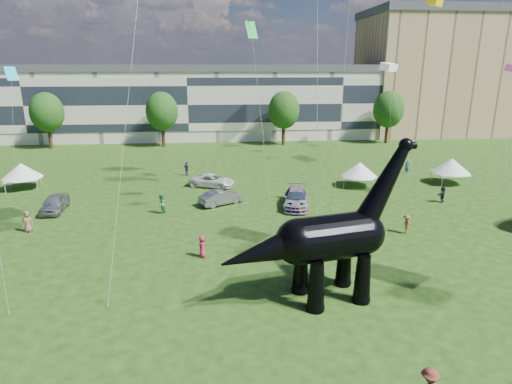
{
  "coord_description": "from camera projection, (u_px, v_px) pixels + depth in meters",
  "views": [
    {
      "loc": [
        -3.04,
        -18.28,
        12.75
      ],
      "look_at": [
        -0.68,
        8.0,
        5.0
      ],
      "focal_mm": 30.0,
      "sensor_mm": 36.0,
      "label": 1
    }
  ],
  "objects": [
    {
      "name": "tree_far_right",
      "position": [
        389.0,
        106.0,
        72.43
      ],
      "size": [
        5.2,
        5.2,
        9.44
      ],
      "color": "#382314",
      "rests_on": "ground"
    },
    {
      "name": "ground",
      "position": [
        284.0,
        333.0,
        21.32
      ],
      "size": [
        220.0,
        220.0,
        0.0
      ],
      "primitive_type": "plane",
      "color": "#16330C",
      "rests_on": "ground"
    },
    {
      "name": "gazebo_left",
      "position": [
        22.0,
        171.0,
        45.87
      ],
      "size": [
        4.95,
        4.95,
        2.85
      ],
      "rotation": [
        0.0,
        0.0,
        0.24
      ],
      "color": "silver",
      "rests_on": "ground"
    },
    {
      "name": "dinosaur_sculpture",
      "position": [
        325.0,
        241.0,
        23.54
      ],
      "size": [
        11.46,
        4.35,
        9.35
      ],
      "rotation": [
        0.0,
        0.0,
        0.23
      ],
      "color": "black",
      "rests_on": "ground"
    },
    {
      "name": "apartment_block",
      "position": [
        436.0,
        76.0,
        83.77
      ],
      "size": [
        28.0,
        18.0,
        22.0
      ],
      "primitive_type": "cube",
      "color": "tan",
      "rests_on": "ground"
    },
    {
      "name": "tree_mid_right",
      "position": [
        284.0,
        107.0,
        70.88
      ],
      "size": [
        5.2,
        5.2,
        9.44
      ],
      "color": "#382314",
      "rests_on": "ground"
    },
    {
      "name": "car_grey",
      "position": [
        221.0,
        197.0,
        40.97
      ],
      "size": [
        4.47,
        3.43,
        1.41
      ],
      "primitive_type": "imported",
      "rotation": [
        0.0,
        0.0,
        2.09
      ],
      "color": "slate",
      "rests_on": "ground"
    },
    {
      "name": "tree_mid_left",
      "position": [
        162.0,
        108.0,
        69.17
      ],
      "size": [
        5.2,
        5.2,
        9.44
      ],
      "color": "#382314",
      "rests_on": "ground"
    },
    {
      "name": "car_white",
      "position": [
        212.0,
        181.0,
        47.03
      ],
      "size": [
        5.51,
        4.04,
        1.39
      ],
      "primitive_type": "imported",
      "rotation": [
        0.0,
        0.0,
        1.18
      ],
      "color": "silver",
      "rests_on": "ground"
    },
    {
      "name": "tree_far_left",
      "position": [
        46.0,
        109.0,
        67.62
      ],
      "size": [
        5.2,
        5.2,
        9.44
      ],
      "color": "#382314",
      "rests_on": "ground"
    },
    {
      "name": "gazebo_near",
      "position": [
        359.0,
        169.0,
        46.85
      ],
      "size": [
        5.12,
        5.12,
        2.73
      ],
      "rotation": [
        0.0,
        0.0,
        -0.4
      ],
      "color": "white",
      "rests_on": "ground"
    },
    {
      "name": "car_dark",
      "position": [
        296.0,
        199.0,
        40.28
      ],
      "size": [
        3.25,
        5.84,
        1.6
      ],
      "primitive_type": "imported",
      "rotation": [
        0.0,
        0.0,
        -0.19
      ],
      "color": "#595960",
      "rests_on": "ground"
    },
    {
      "name": "car_silver",
      "position": [
        54.0,
        203.0,
        39.02
      ],
      "size": [
        2.02,
        4.59,
        1.54
      ],
      "primitive_type": "imported",
      "rotation": [
        0.0,
        0.0,
        0.05
      ],
      "color": "#A5A6AA",
      "rests_on": "ground"
    },
    {
      "name": "visitors",
      "position": [
        256.0,
        219.0,
        34.78
      ],
      "size": [
        44.95,
        39.38,
        1.89
      ],
      "color": "navy",
      "rests_on": "ground"
    },
    {
      "name": "terrace_row",
      "position": [
        190.0,
        105.0,
        78.19
      ],
      "size": [
        78.0,
        11.0,
        12.0
      ],
      "primitive_type": "cube",
      "color": "beige",
      "rests_on": "ground"
    },
    {
      "name": "gazebo_far",
      "position": [
        451.0,
        166.0,
        48.04
      ],
      "size": [
        4.49,
        4.49,
        2.89
      ],
      "rotation": [
        0.0,
        0.0,
        -0.09
      ],
      "color": "silver",
      "rests_on": "ground"
    }
  ]
}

